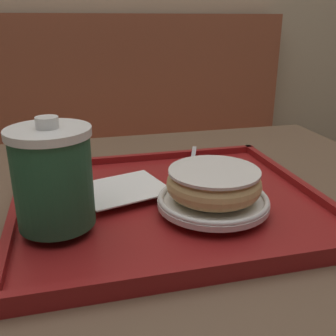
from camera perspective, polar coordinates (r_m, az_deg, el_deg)
name	(u,v)px	position (r m, az deg, el deg)	size (l,w,h in m)	color
booth_bench	(150,196)	(1.58, -2.59, -4.02)	(1.15, 0.44, 1.00)	brown
cafe_table	(166,287)	(0.71, -0.29, -16.91)	(0.93, 0.77, 0.71)	brown
serving_tray	(168,203)	(0.60, 0.00, -5.10)	(0.45, 0.39, 0.02)	maroon
napkin_paper	(123,189)	(0.61, -6.52, -2.99)	(0.15, 0.14, 0.00)	white
coffee_cup_front	(53,177)	(0.50, -16.35, -1.23)	(0.10, 0.10, 0.14)	#235638
plate_with_chocolate_donut	(213,200)	(0.55, 6.56, -4.68)	(0.16, 0.16, 0.01)	white
donut_chocolate_glazed	(214,183)	(0.54, 6.67, -2.14)	(0.13, 0.13, 0.04)	#DBB270
spoon	(192,167)	(0.68, 3.44, 0.17)	(0.07, 0.16, 0.01)	silver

